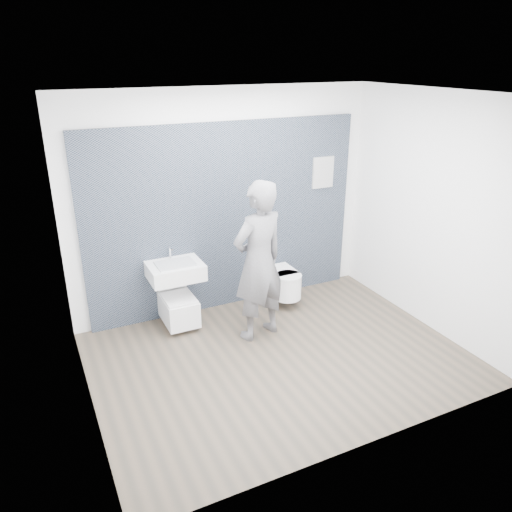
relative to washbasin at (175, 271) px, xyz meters
name	(u,v)px	position (x,y,z in m)	size (l,w,h in m)	color
ground	(279,357)	(0.78, -1.20, -0.73)	(4.00, 4.00, 0.00)	brown
room_shell	(282,207)	(0.78, -1.20, 1.01)	(4.00, 4.00, 4.00)	white
tile_wall	(228,302)	(0.78, 0.27, -0.73)	(3.60, 0.06, 2.40)	black
washbasin	(175,271)	(0.00, 0.00, 0.00)	(0.64, 0.48, 0.48)	white
toilet_square	(179,307)	(0.00, -0.03, -0.48)	(0.38, 0.55, 0.72)	white
toilet_rounded	(283,283)	(1.44, -0.07, -0.43)	(0.36, 0.62, 0.33)	white
info_placard	(317,284)	(2.18, 0.23, -0.73)	(0.31, 0.03, 0.42)	white
visitor	(259,262)	(0.79, -0.65, 0.22)	(0.69, 0.45, 1.90)	slate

